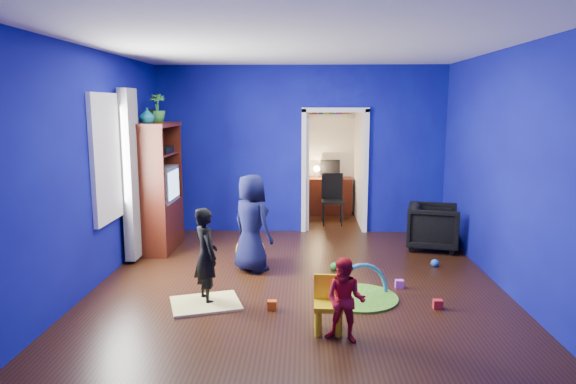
{
  "coord_description": "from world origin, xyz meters",
  "views": [
    {
      "loc": [
        0.08,
        -6.18,
        2.22
      ],
      "look_at": [
        -0.14,
        0.4,
        1.1
      ],
      "focal_mm": 32.0,
      "sensor_mm": 36.0,
      "label": 1
    }
  ],
  "objects_px": {
    "folding_chair": "(332,200)",
    "hopper_ball": "(250,251)",
    "child_black": "(206,255)",
    "toddler_red": "(345,300)",
    "vase": "(147,115)",
    "crt_tv": "(159,184)",
    "kid_chair": "(328,308)",
    "play_mat": "(359,298)",
    "child_navy": "(252,223)",
    "study_desk": "(330,196)",
    "tv_armoire": "(156,187)",
    "armchair": "(433,227)"
  },
  "relations": [
    {
      "from": "folding_chair",
      "to": "hopper_ball",
      "type": "bearing_deg",
      "value": -116.75
    },
    {
      "from": "child_black",
      "to": "toddler_red",
      "type": "distance_m",
      "value": 1.78
    },
    {
      "from": "child_black",
      "to": "vase",
      "type": "height_order",
      "value": "vase"
    },
    {
      "from": "crt_tv",
      "to": "child_black",
      "type": "bearing_deg",
      "value": -62.41
    },
    {
      "from": "kid_chair",
      "to": "play_mat",
      "type": "bearing_deg",
      "value": 68.03
    },
    {
      "from": "child_navy",
      "to": "toddler_red",
      "type": "xyz_separation_m",
      "value": [
        1.1,
        -2.09,
        -0.25
      ]
    },
    {
      "from": "child_black",
      "to": "study_desk",
      "type": "xyz_separation_m",
      "value": [
        1.63,
        4.89,
        -0.17
      ]
    },
    {
      "from": "vase",
      "to": "folding_chair",
      "type": "height_order",
      "value": "vase"
    },
    {
      "from": "toddler_red",
      "to": "crt_tv",
      "type": "height_order",
      "value": "crt_tv"
    },
    {
      "from": "tv_armoire",
      "to": "folding_chair",
      "type": "bearing_deg",
      "value": 31.88
    },
    {
      "from": "tv_armoire",
      "to": "folding_chair",
      "type": "relative_size",
      "value": 2.13
    },
    {
      "from": "crt_tv",
      "to": "play_mat",
      "type": "height_order",
      "value": "crt_tv"
    },
    {
      "from": "child_black",
      "to": "toddler_red",
      "type": "xyz_separation_m",
      "value": [
        1.5,
        -0.95,
        -0.14
      ]
    },
    {
      "from": "child_black",
      "to": "play_mat",
      "type": "distance_m",
      "value": 1.83
    },
    {
      "from": "armchair",
      "to": "kid_chair",
      "type": "bearing_deg",
      "value": 164.01
    },
    {
      "from": "toddler_red",
      "to": "hopper_ball",
      "type": "xyz_separation_m",
      "value": [
        -1.15,
        2.34,
        -0.2
      ]
    },
    {
      "from": "kid_chair",
      "to": "play_mat",
      "type": "relative_size",
      "value": 0.55
    },
    {
      "from": "play_mat",
      "to": "study_desk",
      "type": "xyz_separation_m",
      "value": [
        -0.11,
        4.74,
        0.36
      ]
    },
    {
      "from": "kid_chair",
      "to": "folding_chair",
      "type": "relative_size",
      "value": 0.54
    },
    {
      "from": "vase",
      "to": "crt_tv",
      "type": "xyz_separation_m",
      "value": [
        0.04,
        0.3,
        -1.05
      ]
    },
    {
      "from": "tv_armoire",
      "to": "kid_chair",
      "type": "distance_m",
      "value": 3.94
    },
    {
      "from": "child_navy",
      "to": "toddler_red",
      "type": "relative_size",
      "value": 1.62
    },
    {
      "from": "vase",
      "to": "crt_tv",
      "type": "height_order",
      "value": "vase"
    },
    {
      "from": "kid_chair",
      "to": "study_desk",
      "type": "xyz_separation_m",
      "value": [
        0.28,
        5.64,
        0.12
      ]
    },
    {
      "from": "kid_chair",
      "to": "hopper_ball",
      "type": "bearing_deg",
      "value": 116.98
    },
    {
      "from": "folding_chair",
      "to": "study_desk",
      "type": "bearing_deg",
      "value": 90.0
    },
    {
      "from": "armchair",
      "to": "child_navy",
      "type": "xyz_separation_m",
      "value": [
        -2.72,
        -1.17,
        0.31
      ]
    },
    {
      "from": "toddler_red",
      "to": "armchair",
      "type": "bearing_deg",
      "value": 81.1
    },
    {
      "from": "kid_chair",
      "to": "tv_armoire",
      "type": "bearing_deg",
      "value": 132.67
    },
    {
      "from": "tv_armoire",
      "to": "child_navy",
      "type": "bearing_deg",
      "value": -33.52
    },
    {
      "from": "armchair",
      "to": "hopper_ball",
      "type": "bearing_deg",
      "value": 122.44
    },
    {
      "from": "armchair",
      "to": "folding_chair",
      "type": "height_order",
      "value": "folding_chair"
    },
    {
      "from": "hopper_ball",
      "to": "tv_armoire",
      "type": "bearing_deg",
      "value": 152.51
    },
    {
      "from": "kid_chair",
      "to": "toddler_red",
      "type": "bearing_deg",
      "value": -51.23
    },
    {
      "from": "tv_armoire",
      "to": "study_desk",
      "type": "relative_size",
      "value": 2.23
    },
    {
      "from": "kid_chair",
      "to": "play_mat",
      "type": "distance_m",
      "value": 1.01
    },
    {
      "from": "crt_tv",
      "to": "play_mat",
      "type": "distance_m",
      "value": 3.67
    },
    {
      "from": "child_black",
      "to": "hopper_ball",
      "type": "height_order",
      "value": "child_black"
    },
    {
      "from": "armchair",
      "to": "kid_chair",
      "type": "xyz_separation_m",
      "value": [
        -1.77,
        -3.05,
        -0.1
      ]
    },
    {
      "from": "vase",
      "to": "folding_chair",
      "type": "distance_m",
      "value": 3.83
    },
    {
      "from": "toddler_red",
      "to": "study_desk",
      "type": "bearing_deg",
      "value": 106.23
    },
    {
      "from": "child_black",
      "to": "toddler_red",
      "type": "bearing_deg",
      "value": -153.83
    },
    {
      "from": "vase",
      "to": "child_black",
      "type": "bearing_deg",
      "value": -57.9
    },
    {
      "from": "child_navy",
      "to": "play_mat",
      "type": "xyz_separation_m",
      "value": [
        1.35,
        -0.99,
        -0.65
      ]
    },
    {
      "from": "vase",
      "to": "tv_armoire",
      "type": "bearing_deg",
      "value": 90.0
    },
    {
      "from": "toddler_red",
      "to": "folding_chair",
      "type": "distance_m",
      "value": 4.88
    },
    {
      "from": "vase",
      "to": "play_mat",
      "type": "bearing_deg",
      "value": -30.66
    },
    {
      "from": "study_desk",
      "to": "kid_chair",
      "type": "bearing_deg",
      "value": -92.86
    },
    {
      "from": "vase",
      "to": "tv_armoire",
      "type": "height_order",
      "value": "vase"
    },
    {
      "from": "crt_tv",
      "to": "hopper_ball",
      "type": "relative_size",
      "value": 1.7
    }
  ]
}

